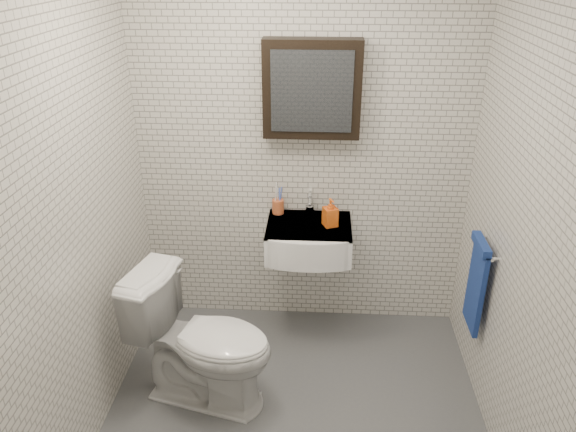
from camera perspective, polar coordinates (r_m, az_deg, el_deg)
The scene contains 9 objects.
ground at distance 3.52m, azimuth 0.70°, elevation -19.10°, with size 2.20×2.00×0.01m, color #51555A.
room_shell at distance 2.70m, azimuth 0.87°, elevation 3.50°, with size 2.22×2.02×2.51m.
washbasin at distance 3.66m, azimuth 2.11°, elevation -2.48°, with size 0.55×0.50×0.20m.
faucet at distance 3.77m, azimuth 2.23°, elevation 1.09°, with size 0.06×0.20×0.15m.
mirror_cabinet at distance 3.51m, azimuth 2.45°, elevation 12.75°, with size 0.60×0.15×0.60m.
towel_rail at distance 3.47m, azimuth 18.64°, elevation -6.27°, with size 0.09×0.30×0.58m.
toothbrush_cup at distance 3.79m, azimuth -1.02°, elevation 1.05°, with size 0.10×0.10×0.22m.
soap_bottle at distance 3.61m, azimuth 4.32°, elevation 0.36°, with size 0.08×0.09×0.19m, color orange.
toilet at distance 3.37m, azimuth -8.57°, elevation -12.43°, with size 0.47×0.82×0.84m, color white.
Camera 1 is at (0.11, -2.50, 2.49)m, focal length 35.00 mm.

